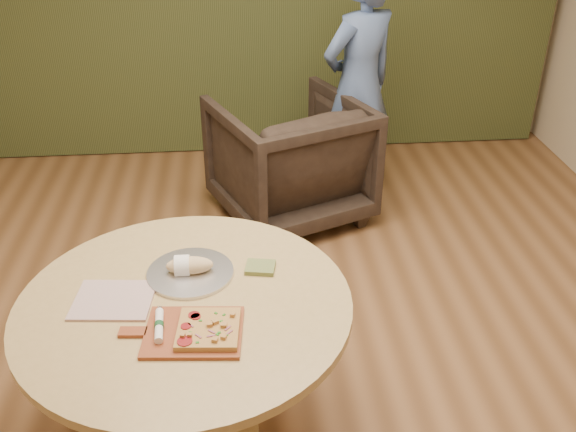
% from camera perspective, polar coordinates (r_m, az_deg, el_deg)
% --- Properties ---
extents(room_shell, '(5.04, 6.04, 2.84)m').
position_cam_1_polar(room_shell, '(2.42, -0.02, 8.72)').
color(room_shell, brown).
rests_on(room_shell, ground).
extents(pedestal_table, '(1.31, 1.31, 0.75)m').
position_cam_1_polar(pedestal_table, '(2.63, -8.97, -9.87)').
color(pedestal_table, tan).
rests_on(pedestal_table, ground).
extents(pizza_paddle, '(0.46, 0.31, 0.01)m').
position_cam_1_polar(pizza_paddle, '(2.38, -8.64, -10.17)').
color(pizza_paddle, brown).
rests_on(pizza_paddle, pedestal_table).
extents(flatbread_pizza, '(0.24, 0.24, 0.04)m').
position_cam_1_polar(flatbread_pizza, '(2.35, -7.12, -9.93)').
color(flatbread_pizza, tan).
rests_on(flatbread_pizza, pizza_paddle).
extents(cutlery_roll, '(0.04, 0.20, 0.03)m').
position_cam_1_polar(cutlery_roll, '(2.39, -11.39, -9.51)').
color(cutlery_roll, white).
rests_on(cutlery_roll, pizza_paddle).
extents(newspaper, '(0.32, 0.28, 0.01)m').
position_cam_1_polar(newspaper, '(2.59, -15.25, -7.22)').
color(newspaper, silver).
rests_on(newspaper, pedestal_table).
extents(serving_tray, '(0.36, 0.36, 0.02)m').
position_cam_1_polar(serving_tray, '(2.68, -8.67, -5.00)').
color(serving_tray, silver).
rests_on(serving_tray, pedestal_table).
extents(bread_roll, '(0.19, 0.09, 0.09)m').
position_cam_1_polar(bread_roll, '(2.66, -8.92, -4.37)').
color(bread_roll, '#DEBF87').
rests_on(bread_roll, serving_tray).
extents(green_packet, '(0.14, 0.12, 0.02)m').
position_cam_1_polar(green_packet, '(2.68, -2.48, -4.59)').
color(green_packet, '#50602B').
rests_on(green_packet, pedestal_table).
extents(armchair, '(1.17, 1.14, 0.94)m').
position_cam_1_polar(armchair, '(4.35, 0.14, 5.52)').
color(armchair, black).
rests_on(armchair, ground).
extents(person_standing, '(0.74, 0.67, 1.68)m').
position_cam_1_polar(person_standing, '(4.51, 6.30, 11.39)').
color(person_standing, '#465D8A').
rests_on(person_standing, ground).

